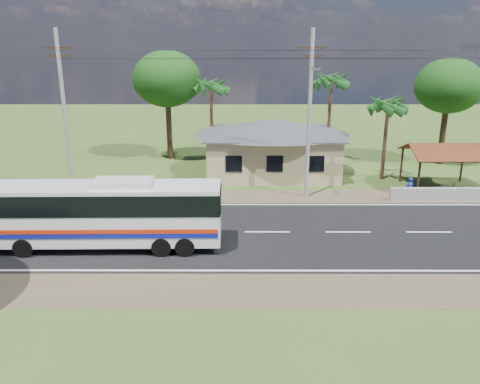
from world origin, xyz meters
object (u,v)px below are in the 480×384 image
at_px(waiting_shed, 444,152).
at_px(small_car, 38,202).
at_px(coach_bus, 106,209).
at_px(motorcycle, 446,189).
at_px(person, 409,189).

distance_m(waiting_shed, small_car, 27.69).
bearing_deg(coach_bus, waiting_shed, 25.48).
xyz_separation_m(coach_bus, motorcycle, (20.91, 8.72, -1.58)).
bearing_deg(motorcycle, coach_bus, 126.10).
height_order(coach_bus, motorcycle, coach_bus).
xyz_separation_m(motorcycle, small_car, (-26.79, -3.22, 0.14)).
bearing_deg(small_car, waiting_shed, 34.75).
height_order(person, small_car, person).
relative_size(motorcycle, small_car, 0.50).
xyz_separation_m(waiting_shed, coach_bus, (-21.26, -10.54, -0.67)).
height_order(waiting_shed, coach_bus, coach_bus).
bearing_deg(person, small_car, -2.63).
bearing_deg(person, motorcycle, -172.34).
distance_m(person, small_car, 24.11).
distance_m(waiting_shed, motorcycle, 2.91).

